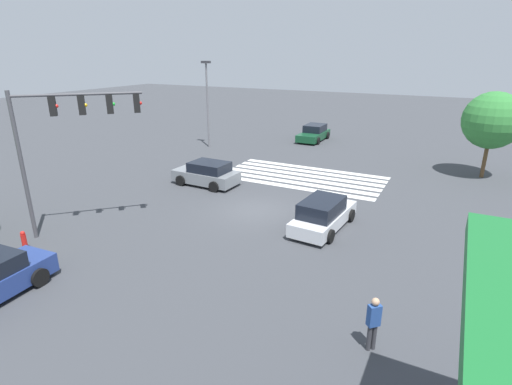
{
  "coord_description": "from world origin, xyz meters",
  "views": [
    {
      "loc": [
        -9.35,
        18.12,
        8.27
      ],
      "look_at": [
        0.0,
        0.0,
        1.07
      ],
      "focal_mm": 28.0,
      "sensor_mm": 36.0,
      "label": 1
    }
  ],
  "objects_px": {
    "car_1": "(323,214)",
    "street_light_pole_a": "(207,96)",
    "traffic_signal_mast": "(66,127)",
    "tree_corner_b": "(492,120)",
    "car_2": "(207,174)",
    "pedestrian": "(373,321)",
    "car_3": "(314,133)",
    "fire_hydrant": "(24,240)"
  },
  "relations": [
    {
      "from": "traffic_signal_mast",
      "to": "tree_corner_b",
      "type": "relative_size",
      "value": 1.15
    },
    {
      "from": "car_2",
      "to": "tree_corner_b",
      "type": "bearing_deg",
      "value": -146.14
    },
    {
      "from": "car_1",
      "to": "street_light_pole_a",
      "type": "bearing_deg",
      "value": 54.58
    },
    {
      "from": "car_1",
      "to": "car_3",
      "type": "distance_m",
      "value": 20.99
    },
    {
      "from": "pedestrian",
      "to": "fire_hydrant",
      "type": "distance_m",
      "value": 15.03
    },
    {
      "from": "car_2",
      "to": "car_3",
      "type": "height_order",
      "value": "car_2"
    },
    {
      "from": "pedestrian",
      "to": "tree_corner_b",
      "type": "distance_m",
      "value": 21.36
    },
    {
      "from": "fire_hydrant",
      "to": "tree_corner_b",
      "type": "bearing_deg",
      "value": -130.2
    },
    {
      "from": "car_3",
      "to": "car_1",
      "type": "bearing_deg",
      "value": 20.47
    },
    {
      "from": "car_3",
      "to": "pedestrian",
      "type": "height_order",
      "value": "pedestrian"
    },
    {
      "from": "car_1",
      "to": "fire_hydrant",
      "type": "height_order",
      "value": "car_1"
    },
    {
      "from": "car_1",
      "to": "pedestrian",
      "type": "xyz_separation_m",
      "value": [
        -3.99,
        7.57,
        0.25
      ]
    },
    {
      "from": "car_2",
      "to": "pedestrian",
      "type": "distance_m",
      "value": 16.78
    },
    {
      "from": "traffic_signal_mast",
      "to": "car_1",
      "type": "relative_size",
      "value": 1.42
    },
    {
      "from": "tree_corner_b",
      "to": "fire_hydrant",
      "type": "xyz_separation_m",
      "value": [
        18.19,
        21.52,
        -3.52
      ]
    },
    {
      "from": "street_light_pole_a",
      "to": "tree_corner_b",
      "type": "bearing_deg",
      "value": -177.72
    },
    {
      "from": "car_3",
      "to": "fire_hydrant",
      "type": "bearing_deg",
      "value": -7.61
    },
    {
      "from": "car_1",
      "to": "street_light_pole_a",
      "type": "xyz_separation_m",
      "value": [
        15.0,
        -12.45,
        3.82
      ]
    },
    {
      "from": "traffic_signal_mast",
      "to": "street_light_pole_a",
      "type": "relative_size",
      "value": 0.9
    },
    {
      "from": "traffic_signal_mast",
      "to": "tree_corner_b",
      "type": "height_order",
      "value": "traffic_signal_mast"
    },
    {
      "from": "car_3",
      "to": "fire_hydrant",
      "type": "distance_m",
      "value": 28.05
    },
    {
      "from": "car_2",
      "to": "car_3",
      "type": "distance_m",
      "value": 16.58
    },
    {
      "from": "car_2",
      "to": "street_light_pole_a",
      "type": "distance_m",
      "value": 11.76
    },
    {
      "from": "street_light_pole_a",
      "to": "car_3",
      "type": "bearing_deg",
      "value": -136.53
    },
    {
      "from": "car_1",
      "to": "car_3",
      "type": "relative_size",
      "value": 0.99
    },
    {
      "from": "traffic_signal_mast",
      "to": "street_light_pole_a",
      "type": "bearing_deg",
      "value": 59.55
    },
    {
      "from": "car_3",
      "to": "tree_corner_b",
      "type": "height_order",
      "value": "tree_corner_b"
    },
    {
      "from": "tree_corner_b",
      "to": "car_1",
      "type": "bearing_deg",
      "value": 61.76
    },
    {
      "from": "car_3",
      "to": "fire_hydrant",
      "type": "height_order",
      "value": "car_3"
    },
    {
      "from": "fire_hydrant",
      "to": "car_2",
      "type": "bearing_deg",
      "value": -100.43
    },
    {
      "from": "car_1",
      "to": "pedestrian",
      "type": "height_order",
      "value": "pedestrian"
    },
    {
      "from": "pedestrian",
      "to": "tree_corner_b",
      "type": "height_order",
      "value": "tree_corner_b"
    },
    {
      "from": "car_1",
      "to": "car_2",
      "type": "height_order",
      "value": "car_1"
    },
    {
      "from": "traffic_signal_mast",
      "to": "pedestrian",
      "type": "distance_m",
      "value": 14.95
    },
    {
      "from": "car_2",
      "to": "tree_corner_b",
      "type": "relative_size",
      "value": 0.73
    },
    {
      "from": "street_light_pole_a",
      "to": "pedestrian",
      "type": "bearing_deg",
      "value": 133.47
    },
    {
      "from": "car_2",
      "to": "fire_hydrant",
      "type": "height_order",
      "value": "car_2"
    },
    {
      "from": "car_1",
      "to": "pedestrian",
      "type": "distance_m",
      "value": 8.56
    },
    {
      "from": "fire_hydrant",
      "to": "car_1",
      "type": "bearing_deg",
      "value": -143.4
    },
    {
      "from": "car_1",
      "to": "tree_corner_b",
      "type": "height_order",
      "value": "tree_corner_b"
    },
    {
      "from": "street_light_pole_a",
      "to": "fire_hydrant",
      "type": "distance_m",
      "value": 21.42
    },
    {
      "from": "traffic_signal_mast",
      "to": "street_light_pole_a",
      "type": "distance_m",
      "value": 18.84
    }
  ]
}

